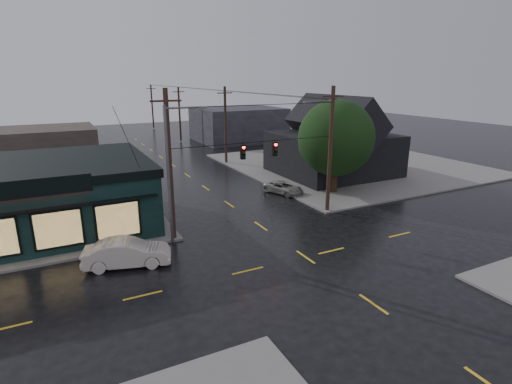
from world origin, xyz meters
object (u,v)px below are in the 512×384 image
utility_pole_nw (174,239)px  sedan_cream (127,253)px  suv_silver (284,188)px  utility_pole_ne (327,211)px  corner_tree (336,138)px

utility_pole_nw → sedan_cream: 4.53m
utility_pole_nw → sedan_cream: (-3.56, -2.69, 0.82)m
sedan_cream → suv_silver: bearing=-45.8°
utility_pole_nw → suv_silver: utility_pole_nw is taller
utility_pole_ne → sedan_cream: 16.79m
corner_tree → utility_pole_ne: size_ratio=0.86×
sedan_cream → utility_pole_nw: bearing=-37.8°
corner_tree → suv_silver: size_ratio=2.16×
corner_tree → utility_pole_nw: 18.19m
corner_tree → utility_pole_nw: bearing=-166.0°
utility_pole_nw → utility_pole_ne: 13.00m
corner_tree → utility_pole_ne: (-3.88, -4.22, -5.29)m
utility_pole_nw → sedan_cream: size_ratio=2.04×
corner_tree → utility_pole_ne: bearing=-132.6°
corner_tree → suv_silver: corner_tree is taller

